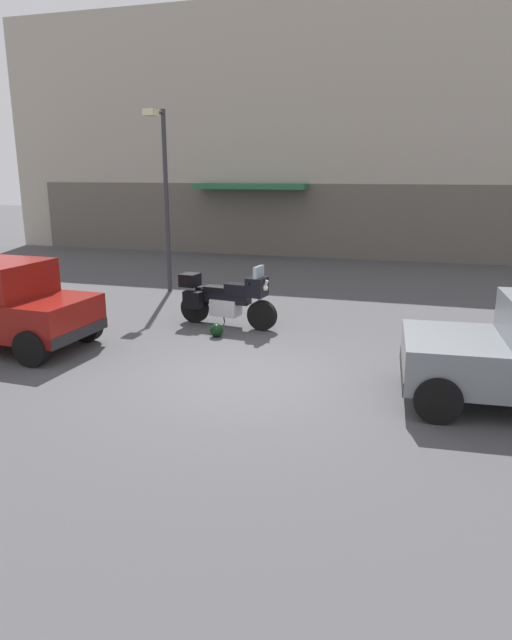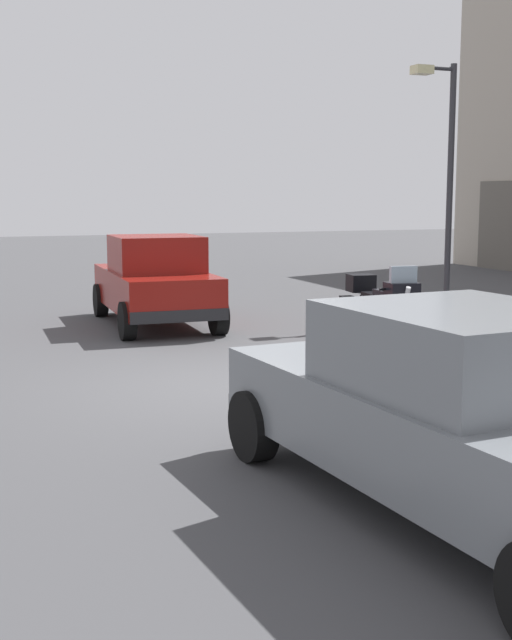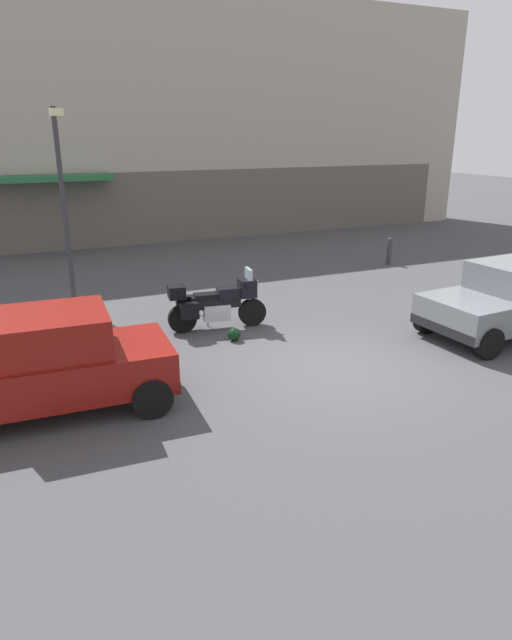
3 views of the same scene
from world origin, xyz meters
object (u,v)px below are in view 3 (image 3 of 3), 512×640
object	(u,v)px
car_hatchback_near	(51,364)
motorcycle	(216,303)
streetlamp_curbside	(63,191)
helmet	(234,335)
bollard_curbside	(389,250)

from	to	relation	value
car_hatchback_near	motorcycle	bearing A→B (deg)	-142.40
motorcycle	streetlamp_curbside	size ratio (longest dim) A/B	0.47
motorcycle	helmet	size ratio (longest dim) A/B	8.07
bollard_curbside	helmet	bearing A→B (deg)	-148.41
streetlamp_curbside	helmet	bearing A→B (deg)	-52.82
helmet	streetlamp_curbside	distance (m)	5.47
helmet	motorcycle	bearing A→B (deg)	96.81
bollard_curbside	streetlamp_curbside	bearing A→B (deg)	-175.34
car_hatchback_near	bollard_curbside	size ratio (longest dim) A/B	4.28
car_hatchback_near	bollard_curbside	distance (m)	12.91
streetlamp_curbside	bollard_curbside	xyz separation A→B (m)	(10.31, 0.84, -2.44)
car_hatchback_near	streetlamp_curbside	xyz separation A→B (m)	(0.94, 5.48, 2.12)
car_hatchback_near	streetlamp_curbside	distance (m)	5.95
motorcycle	bollard_curbside	distance (m)	8.44
motorcycle	bollard_curbside	bearing A→B (deg)	33.48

